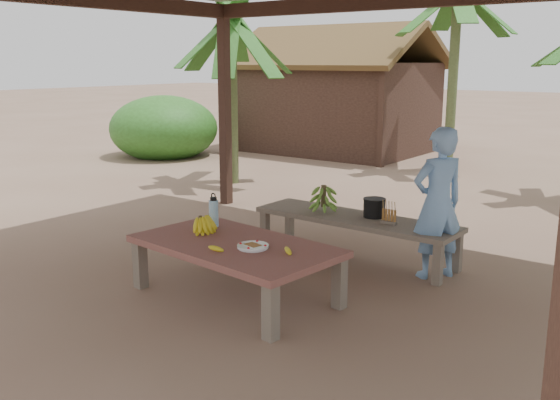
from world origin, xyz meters
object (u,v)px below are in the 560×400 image
Objects in this scene: plate at (253,247)px; cooking_pot at (374,208)px; water_flask at (214,212)px; bench at (355,222)px; work_table at (235,250)px; woman at (438,203)px; ripe_banana_bunch at (201,223)px.

plate is 1.76m from cooking_pot.
plate is 0.84m from water_flask.
water_flask is (-0.79, -1.30, 0.24)m from bench.
work_table is 1.63m from bench.
woman is (1.70, 1.26, 0.09)m from water_flask.
ripe_banana_bunch is at bearing -14.40° from woman.
water_flask is (-0.52, 0.30, 0.20)m from work_table.
work_table is 0.86× the size of bench.
work_table is at bearing 169.66° from plate.
water_flask reaches higher than ripe_banana_bunch.
ripe_banana_bunch is 0.23m from water_flask.
woman is at bearing -11.12° from cooking_pot.
bench is 8.00× the size of ripe_banana_bunch.
water_flask reaches higher than work_table.
cooking_pot is (0.20, 1.75, 0.03)m from plate.
woman is at bearing 58.62° from work_table.
plate is 1.19× the size of cooking_pot.
woman is (0.91, -0.04, 0.33)m from bench.
cooking_pot is (0.16, 0.11, 0.15)m from bench.
ripe_banana_bunch is at bearing -119.20° from cooking_pot.
cooking_pot is (0.96, 1.41, -0.09)m from water_flask.
cooking_pot is (0.91, 1.63, -0.04)m from ripe_banana_bunch.
ripe_banana_bunch is 0.85× the size of water_flask.
woman is at bearing 59.49° from plate.
bench is at bearing -58.78° from woman.
woman is at bearing 36.59° from water_flask.
work_table is 6.84× the size of ripe_banana_bunch.
ripe_banana_bunch reaches higher than plate.
woman reaches higher than water_flask.
work_table is at bearing -98.67° from bench.
bench is 1.52× the size of woman.
ripe_banana_bunch is at bearing 176.80° from work_table.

